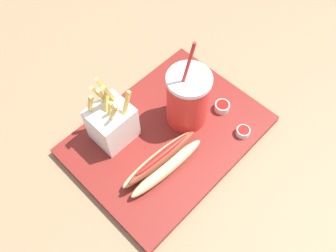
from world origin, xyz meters
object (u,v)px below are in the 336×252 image
(ketchup_cup_2, at_px, (243,131))
(soda_cup, at_px, (188,99))
(hot_dog_1, at_px, (163,162))
(ketchup_cup_1, at_px, (222,106))
(fries_basket, at_px, (112,123))

(ketchup_cup_2, bearing_deg, soda_cup, -65.42)
(hot_dog_1, relative_size, ketchup_cup_2, 6.38)
(hot_dog_1, xyz_separation_m, ketchup_cup_2, (-0.18, 0.07, -0.02))
(ketchup_cup_1, relative_size, ketchup_cup_2, 1.12)
(soda_cup, distance_m, ketchup_cup_1, 0.11)
(hot_dog_1, distance_m, ketchup_cup_1, 0.20)
(fries_basket, distance_m, ketchup_cup_1, 0.26)
(soda_cup, height_order, fries_basket, soda_cup)
(fries_basket, bearing_deg, hot_dog_1, 97.72)
(soda_cup, relative_size, fries_basket, 1.38)
(soda_cup, relative_size, hot_dog_1, 1.23)
(soda_cup, xyz_separation_m, hot_dog_1, (0.13, 0.05, -0.05))
(soda_cup, height_order, ketchup_cup_1, soda_cup)
(fries_basket, xyz_separation_m, ketchup_cup_1, (-0.22, 0.13, -0.04))
(fries_basket, bearing_deg, ketchup_cup_1, 150.03)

